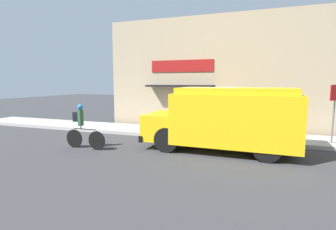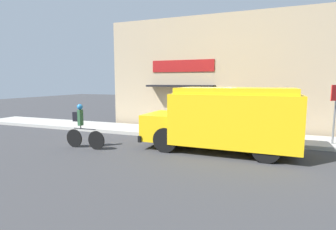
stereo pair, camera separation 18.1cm
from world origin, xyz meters
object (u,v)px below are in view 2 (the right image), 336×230
at_px(school_bus, 225,118).
at_px(trash_bin, 258,124).
at_px(cyclist, 82,127).
at_px(stop_sign_post, 336,104).

xyz_separation_m(school_bus, trash_bin, (1.05, 2.83, -0.59)).
height_order(cyclist, trash_bin, cyclist).
distance_m(cyclist, trash_bin, 7.63).
relative_size(cyclist, stop_sign_post, 0.75).
bearing_deg(school_bus, trash_bin, 70.46).
bearing_deg(stop_sign_post, school_bus, -152.80).
height_order(cyclist, stop_sign_post, stop_sign_post).
relative_size(school_bus, stop_sign_post, 2.41).
height_order(school_bus, cyclist, school_bus).
xyz_separation_m(stop_sign_post, trash_bin, (-2.80, 0.86, -1.09)).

